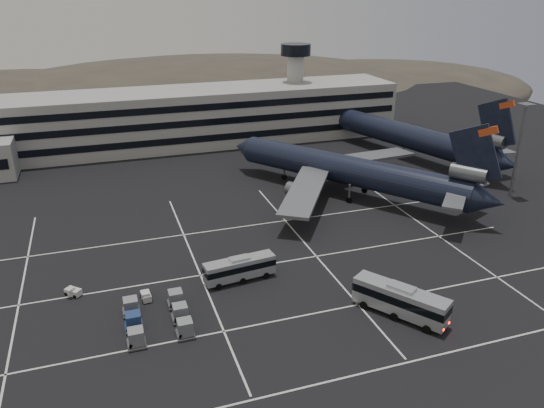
{
  "coord_description": "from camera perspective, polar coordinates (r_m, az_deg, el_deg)",
  "views": [
    {
      "loc": [
        -17.36,
        -62.0,
        38.66
      ],
      "look_at": [
        8.39,
        14.61,
        5.0
      ],
      "focal_mm": 35.0,
      "sensor_mm": 36.0,
      "label": 1
    }
  ],
  "objects": [
    {
      "name": "lane_markings",
      "position": [
        75.92,
        -2.0,
        -8.01
      ],
      "size": [
        90.0,
        55.62,
        0.01
      ],
      "color": "silver",
      "rests_on": "ground"
    },
    {
      "name": "bus_far",
      "position": [
        74.71,
        -3.5,
        -6.85
      ],
      "size": [
        10.4,
        3.51,
        3.6
      ],
      "rotation": [
        0.0,
        0.0,
        1.68
      ],
      "color": "#9A9EA2",
      "rests_on": "ground"
    },
    {
      "name": "lightpole_right",
      "position": [
        111.04,
        25.16,
        6.47
      ],
      "size": [
        2.4,
        2.4,
        18.28
      ],
      "color": "slate",
      "rests_on": "ground"
    },
    {
      "name": "ground",
      "position": [
        75.1,
        -2.54,
        -8.4
      ],
      "size": [
        260.0,
        260.0,
        0.0
      ],
      "primitive_type": "plane",
      "color": "black",
      "rests_on": "ground"
    },
    {
      "name": "terminal",
      "position": [
        137.63,
        -12.21,
        8.77
      ],
      "size": [
        125.0,
        26.0,
        24.0
      ],
      "color": "gray",
      "rests_on": "ground"
    },
    {
      "name": "uld_cluster",
      "position": [
        67.66,
        -12.25,
        -11.78
      ],
      "size": [
        7.84,
        9.31,
        2.09
      ],
      "rotation": [
        0.0,
        0.0,
        0.0
      ],
      "color": "#2D2D30",
      "rests_on": "ground"
    },
    {
      "name": "trijet_main",
      "position": [
        103.76,
        8.54,
        3.57
      ],
      "size": [
        40.1,
        50.09,
        18.08
      ],
      "rotation": [
        0.0,
        0.0,
        0.61
      ],
      "color": "black",
      "rests_on": "ground"
    },
    {
      "name": "tug_b",
      "position": [
        76.58,
        -20.56,
        -8.8
      ],
      "size": [
        2.38,
        2.37,
        1.35
      ],
      "rotation": [
        0.0,
        0.0,
        0.8
      ],
      "color": "silver",
      "rests_on": "ground"
    },
    {
      "name": "hills",
      "position": [
        240.1,
        -9.84,
        10.08
      ],
      "size": [
        352.0,
        180.0,
        44.0
      ],
      "color": "#38332B",
      "rests_on": "ground"
    },
    {
      "name": "tug_a",
      "position": [
        72.79,
        -13.4,
        -9.61
      ],
      "size": [
        1.42,
        2.2,
        1.35
      ],
      "rotation": [
        0.0,
        0.0,
        0.07
      ],
      "color": "silver",
      "rests_on": "ground"
    },
    {
      "name": "bus_near",
      "position": [
        68.84,
        13.64,
        -9.95
      ],
      "size": [
        9.08,
        11.65,
        4.29
      ],
      "rotation": [
        0.0,
        0.0,
        0.59
      ],
      "color": "#9A9EA2",
      "rests_on": "ground"
    },
    {
      "name": "trijet_far",
      "position": [
        130.67,
        14.43,
        7.16
      ],
      "size": [
        25.23,
        56.52,
        18.08
      ],
      "rotation": [
        0.0,
        0.0,
        0.29
      ],
      "color": "black",
      "rests_on": "ground"
    }
  ]
}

